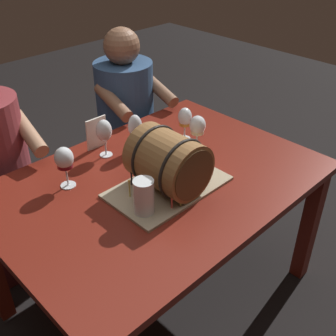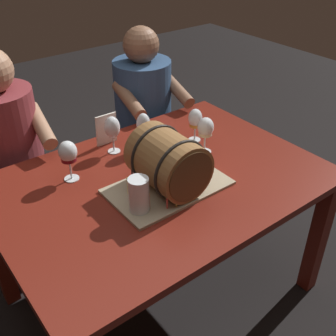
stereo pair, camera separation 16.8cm
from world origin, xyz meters
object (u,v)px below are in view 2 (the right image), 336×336
person_seated_left (14,170)px  person_seated_right (144,128)px  wine_glass_red (68,153)px  menu_card (106,129)px  barrel_cake (168,164)px  dining_table (160,196)px  beer_pint (139,198)px  wine_glass_amber (195,120)px  wine_glass_rose (143,127)px  wine_glass_white (206,129)px  wine_glass_empty (112,128)px

person_seated_left → person_seated_right: (0.83, -0.00, -0.02)m
wine_glass_red → menu_card: wine_glass_red is taller
barrel_cake → dining_table: bearing=78.9°
barrel_cake → beer_pint: size_ratio=3.22×
dining_table → beer_pint: (-0.20, -0.13, 0.16)m
beer_pint → person_seated_right: size_ratio=0.13×
barrel_cake → menu_card: barrel_cake is taller
wine_glass_amber → person_seated_right: bearing=82.6°
dining_table → barrel_cake: 0.23m
beer_pint → menu_card: (0.17, 0.54, 0.01)m
menu_card → person_seated_right: 0.61m
barrel_cake → person_seated_left: size_ratio=0.42×
person_seated_right → wine_glass_rose: bearing=-124.1°
beer_pint → menu_card: size_ratio=0.96×
beer_pint → dining_table: bearing=34.1°
wine_glass_red → wine_glass_white: wine_glass_red is taller
wine_glass_white → menu_card: (-0.33, 0.35, -0.05)m
barrel_cake → wine_glass_red: bearing=133.4°
dining_table → beer_pint: size_ratio=9.10×
wine_glass_amber → wine_glass_white: 0.12m
barrel_cake → wine_glass_red: barrel_cake is taller
beer_pint → barrel_cake: bearing=17.5°
wine_glass_empty → beer_pint: 0.48m
wine_glass_amber → menu_card: wine_glass_amber is taller
wine_glass_empty → beer_pint: size_ratio=1.19×
dining_table → barrel_cake: (-0.02, -0.08, 0.22)m
menu_card → person_seated_left: person_seated_left is taller
barrel_cake → wine_glass_rose: bearing=72.0°
dining_table → wine_glass_red: wine_glass_red is taller
wine_glass_amber → wine_glass_red: (-0.65, 0.06, 0.02)m
wine_glass_empty → person_seated_right: (0.45, 0.41, -0.31)m
wine_glass_empty → menu_card: 0.10m
wine_glass_empty → person_seated_right: person_seated_right is taller
wine_glass_empty → menu_card: wine_glass_empty is taller
wine_glass_empty → wine_glass_amber: bearing=-21.5°
dining_table → wine_glass_white: wine_glass_white is taller
dining_table → barrel_cake: bearing=-101.1°
menu_card → person_seated_left: (-0.39, 0.32, -0.25)m
wine_glass_white → barrel_cake: bearing=-158.1°
wine_glass_amber → wine_glass_empty: (-0.38, 0.15, 0.01)m
wine_glass_rose → menu_card: size_ratio=1.17×
barrel_cake → wine_glass_red: size_ratio=2.68×
wine_glass_empty → person_seated_right: 0.68m
wine_glass_rose → wine_glass_empty: 0.15m
wine_glass_rose → wine_glass_white: 0.29m
wine_glass_empty → menu_card: size_ratio=1.15×
barrel_cake → wine_glass_amber: (0.36, 0.25, -0.01)m
wine_glass_amber → wine_glass_empty: 0.41m
wine_glass_white → beer_pint: (-0.50, -0.19, -0.06)m
wine_glass_red → wine_glass_white: 0.63m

